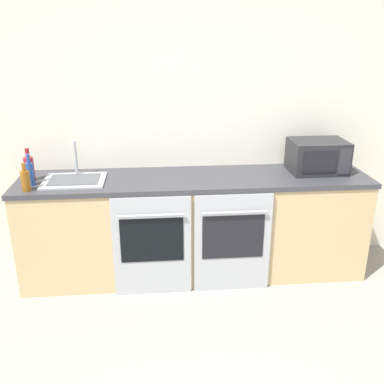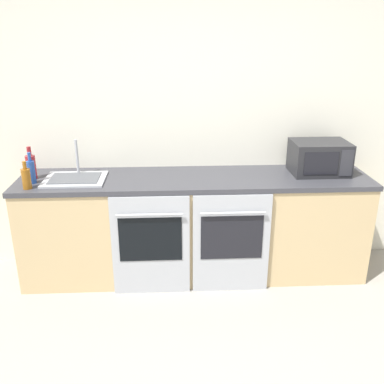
{
  "view_description": "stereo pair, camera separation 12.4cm",
  "coord_description": "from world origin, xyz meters",
  "views": [
    {
      "loc": [
        -0.32,
        -1.61,
        2.03
      ],
      "look_at": [
        -0.02,
        1.75,
        0.76
      ],
      "focal_mm": 40.0,
      "sensor_mm": 36.0,
      "label": 1
    },
    {
      "loc": [
        -0.2,
        -1.62,
        2.03
      ],
      "look_at": [
        -0.02,
        1.75,
        0.76
      ],
      "focal_mm": 40.0,
      "sensor_mm": 36.0,
      "label": 2
    }
  ],
  "objects": [
    {
      "name": "wall_back",
      "position": [
        0.0,
        2.09,
        1.3
      ],
      "size": [
        10.0,
        0.06,
        2.6
      ],
      "color": "silver",
      "rests_on": "ground_plane"
    },
    {
      "name": "counter_back",
      "position": [
        0.0,
        1.75,
        0.45
      ],
      "size": [
        2.92,
        0.64,
        0.89
      ],
      "color": "tan",
      "rests_on": "ground_plane"
    },
    {
      "name": "oven_left",
      "position": [
        -0.37,
        1.43,
        0.43
      ],
      "size": [
        0.62,
        0.06,
        0.85
      ],
      "color": "#A8AAAF",
      "rests_on": "ground_plane"
    },
    {
      "name": "oven_right",
      "position": [
        0.28,
        1.43,
        0.43
      ],
      "size": [
        0.62,
        0.06,
        0.85
      ],
      "color": "#A8AAAF",
      "rests_on": "ground_plane"
    },
    {
      "name": "microwave",
      "position": [
        1.06,
        1.81,
        1.03
      ],
      "size": [
        0.47,
        0.35,
        0.27
      ],
      "color": "#232326",
      "rests_on": "counter_back"
    },
    {
      "name": "bottle_blue",
      "position": [
        -1.3,
        1.67,
        0.99
      ],
      "size": [
        0.06,
        0.06,
        0.25
      ],
      "color": "#234793",
      "rests_on": "counter_back"
    },
    {
      "name": "bottle_amber",
      "position": [
        -1.3,
        1.54,
        0.98
      ],
      "size": [
        0.07,
        0.07,
        0.22
      ],
      "color": "#8C5114",
      "rests_on": "counter_back"
    },
    {
      "name": "bottle_red",
      "position": [
        -1.34,
        1.78,
        1.0
      ],
      "size": [
        0.08,
        0.08,
        0.27
      ],
      "color": "maroon",
      "rests_on": "counter_back"
    },
    {
      "name": "sink",
      "position": [
        -0.98,
        1.73,
        0.91
      ],
      "size": [
        0.49,
        0.39,
        0.3
      ],
      "color": "#A8AAAF",
      "rests_on": "counter_back"
    }
  ]
}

